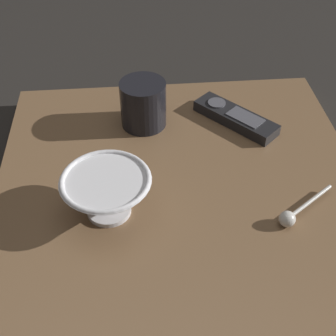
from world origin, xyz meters
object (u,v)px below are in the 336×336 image
teaspoon (292,216)px  tv_remote_near (235,117)px  coffee_mug (143,104)px  cereal_bowl (107,193)px

teaspoon → tv_remote_near: 0.25m
coffee_mug → tv_remote_near: 0.18m
cereal_bowl → teaspoon: (0.04, 0.27, -0.03)m
coffee_mug → teaspoon: (0.26, 0.21, -0.03)m
teaspoon → tv_remote_near: size_ratio=0.64×
cereal_bowl → coffee_mug: 0.23m
coffee_mug → teaspoon: 0.34m
cereal_bowl → tv_remote_near: 0.32m
coffee_mug → tv_remote_near: size_ratio=0.56×
teaspoon → tv_remote_near: bearing=-172.1°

